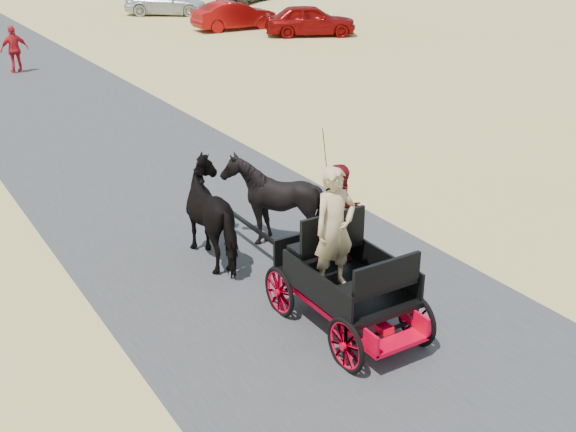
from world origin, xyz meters
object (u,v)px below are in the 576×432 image
horse_right (273,201)px  car_c (166,3)px  car_a (310,20)px  horse_left (218,214)px  pedestrian (15,49)px  carriage (346,305)px  car_b (234,15)px

horse_right → car_c: (10.39, 29.41, -0.17)m
car_c → car_a: bearing=-129.5°
horse_left → pedestrian: size_ratio=1.16×
car_c → horse_right: bearing=-165.2°
horse_left → car_c: 31.58m
horse_left → car_a: size_ratio=0.47×
car_a → car_c: 10.78m
horse_left → car_c: size_ratio=0.43×
horse_left → car_c: (11.49, 29.41, -0.17)m
car_c → carriage: bearing=-164.3°
pedestrian → carriage: bearing=86.1°
car_b → horse_left: bearing=152.6°
horse_left → car_a: horse_left is taller
carriage → pedestrian: pedestrian is taller
carriage → horse_left: horse_left is taller
horse_left → car_b: horse_left is taller
car_b → pedestrian: bearing=113.4°
horse_right → carriage: bearing=79.6°
car_a → car_b: bearing=57.9°
carriage → horse_right: bearing=79.6°
horse_right → car_a: size_ratio=0.39×
pedestrian → car_a: bearing=-178.7°
carriage → horse_right: 3.09m
carriage → horse_left: 3.09m
carriage → car_c: (10.94, 32.41, 0.32)m
pedestrian → car_c: (10.91, 11.57, -0.18)m
car_b → carriage: bearing=156.5°
pedestrian → car_c: bearing=-137.1°
carriage → pedestrian: 20.84m
pedestrian → car_b: bearing=-161.4°
car_a → car_b: (-2.19, 3.59, -0.04)m
carriage → car_a: size_ratio=0.56×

